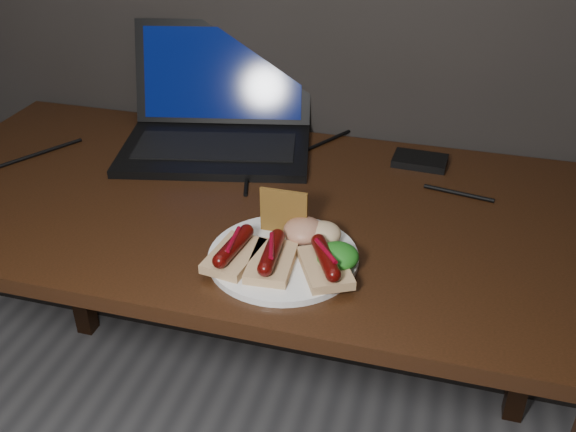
# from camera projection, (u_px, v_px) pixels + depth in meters

# --- Properties ---
(desk) EXTENTS (1.40, 0.70, 0.75)m
(desk) POSITION_uv_depth(u_px,v_px,m) (242.00, 237.00, 1.31)
(desk) COLOR #33190C
(desk) RESTS_ON ground
(laptop) EXTENTS (0.48, 0.43, 0.25)m
(laptop) POSITION_uv_depth(u_px,v_px,m) (218.00, 121.00, 1.47)
(laptop) COLOR black
(laptop) RESTS_ON desk
(hard_drive) EXTENTS (0.12, 0.08, 0.02)m
(hard_drive) POSITION_uv_depth(u_px,v_px,m) (420.00, 161.00, 1.39)
(hard_drive) COLOR black
(hard_drive) RESTS_ON desk
(desk_cables) EXTENTS (1.04, 0.42, 0.01)m
(desk_cables) POSITION_uv_depth(u_px,v_px,m) (251.00, 161.00, 1.40)
(desk_cables) COLOR black
(desk_cables) RESTS_ON desk
(plate) EXTENTS (0.27, 0.27, 0.01)m
(plate) POSITION_uv_depth(u_px,v_px,m) (283.00, 257.00, 1.09)
(plate) COLOR silver
(plate) RESTS_ON desk
(bread_sausage_left) EXTENTS (0.09, 0.12, 0.04)m
(bread_sausage_left) POSITION_uv_depth(u_px,v_px,m) (234.00, 251.00, 1.06)
(bread_sausage_left) COLOR #DDB182
(bread_sausage_left) RESTS_ON plate
(bread_sausage_center) EXTENTS (0.08, 0.12, 0.04)m
(bread_sausage_center) POSITION_uv_depth(u_px,v_px,m) (272.00, 258.00, 1.05)
(bread_sausage_center) COLOR #DDB182
(bread_sausage_center) RESTS_ON plate
(bread_sausage_right) EXTENTS (0.11, 0.13, 0.04)m
(bread_sausage_right) POSITION_uv_depth(u_px,v_px,m) (325.00, 263.00, 1.04)
(bread_sausage_right) COLOR #DDB182
(bread_sausage_right) RESTS_ON plate
(crispbread) EXTENTS (0.08, 0.01, 0.08)m
(crispbread) POSITION_uv_depth(u_px,v_px,m) (284.00, 212.00, 1.12)
(crispbread) COLOR olive
(crispbread) RESTS_ON plate
(salad_greens) EXTENTS (0.07, 0.07, 0.04)m
(salad_greens) POSITION_uv_depth(u_px,v_px,m) (338.00, 256.00, 1.05)
(salad_greens) COLOR #185D12
(salad_greens) RESTS_ON plate
(salsa_mound) EXTENTS (0.07, 0.07, 0.04)m
(salsa_mound) POSITION_uv_depth(u_px,v_px,m) (304.00, 230.00, 1.11)
(salsa_mound) COLOR maroon
(salsa_mound) RESTS_ON plate
(coleslaw_mound) EXTENTS (0.06, 0.06, 0.04)m
(coleslaw_mound) POSITION_uv_depth(u_px,v_px,m) (323.00, 233.00, 1.11)
(coleslaw_mound) COLOR beige
(coleslaw_mound) RESTS_ON plate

